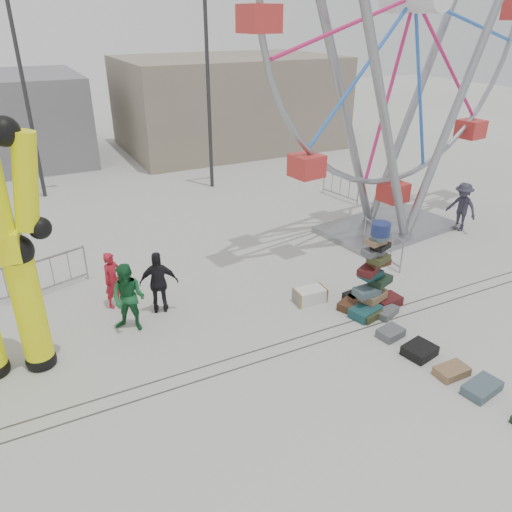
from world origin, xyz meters
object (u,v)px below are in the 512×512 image
barricade_dummy_c (53,274)px  pedestrian_black (159,283)px  lamp_post_right (210,84)px  steamer_trunk (310,296)px  suitcase_tower (372,285)px  barricade_wheel_front (382,244)px  pedestrian_green (129,298)px  barricade_wheel_back (340,186)px  lamp_post_left (27,88)px  pedestrian_red (113,280)px  ferris_wheel (411,32)px  pedestrian_grey (462,207)px

barricade_dummy_c → pedestrian_black: (2.38, -2.40, 0.31)m
lamp_post_right → steamer_trunk: lamp_post_right is taller
suitcase_tower → barricade_wheel_front: 3.07m
pedestrian_green → suitcase_tower: bearing=19.3°
steamer_trunk → barricade_dummy_c: 7.23m
steamer_trunk → barricade_wheel_back: bearing=52.4°
suitcase_tower → barricade_wheel_front: (2.15, 2.18, -0.14)m
steamer_trunk → lamp_post_left: bearing=116.2°
pedestrian_green → barricade_wheel_back: bearing=65.6°
lamp_post_right → barricade_dummy_c: size_ratio=4.00×
steamer_trunk → pedestrian_black: 4.06m
suitcase_tower → barricade_wheel_back: suitcase_tower is taller
barricade_wheel_front → pedestrian_green: bearing=96.7°
barricade_dummy_c → pedestrian_red: (1.36, -1.58, 0.23)m
barricade_dummy_c → steamer_trunk: bearing=-49.4°
ferris_wheel → pedestrian_green: ferris_wheel is taller
pedestrian_red → steamer_trunk: bearing=-55.7°
barricade_wheel_back → pedestrian_red: 11.39m
ferris_wheel → pedestrian_green: bearing=-175.2°
barricade_wheel_front → pedestrian_grey: bearing=-76.4°
ferris_wheel → pedestrian_grey: ferris_wheel is taller
barricade_wheel_front → pedestrian_grey: (4.13, 0.66, 0.34)m
suitcase_tower → pedestrian_black: bearing=142.8°
pedestrian_green → pedestrian_black: (0.91, 0.48, -0.03)m
pedestrian_grey → barricade_dummy_c: bearing=-107.6°
lamp_post_right → lamp_post_left: same height
suitcase_tower → lamp_post_left: bearing=103.9°
pedestrian_red → suitcase_tower: bearing=-58.5°
suitcase_tower → steamer_trunk: 1.69m
ferris_wheel → pedestrian_black: (-9.02, -1.68, -5.77)m
suitcase_tower → barricade_dummy_c: bearing=135.1°
suitcase_tower → pedestrian_green: bearing=150.3°
ferris_wheel → pedestrian_grey: (2.32, -1.19, -5.73)m
lamp_post_left → suitcase_tower: lamp_post_left is taller
lamp_post_right → suitcase_tower: bearing=-91.4°
pedestrian_green → pedestrian_grey: (12.25, 0.97, -0.00)m
lamp_post_right → barricade_wheel_front: size_ratio=4.00×
barricade_wheel_front → pedestrian_red: size_ratio=1.28×
lamp_post_left → pedestrian_green: bearing=-86.4°
lamp_post_left → barricade_wheel_back: size_ratio=4.00×
ferris_wheel → barricade_dummy_c: (-11.40, 0.73, -6.07)m
barricade_wheel_back → pedestrian_green: bearing=-71.3°
lamp_post_left → barricade_wheel_front: 15.02m
barricade_wheel_back → pedestrian_grey: size_ratio=1.13×
lamp_post_left → pedestrian_red: (0.63, -10.47, -3.70)m
steamer_trunk → pedestrian_grey: bearing=17.0°
steamer_trunk → pedestrian_green: bearing=172.2°
suitcase_tower → pedestrian_grey: 6.90m
pedestrian_black → pedestrian_green: bearing=46.6°
lamp_post_left → steamer_trunk: lamp_post_left is taller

